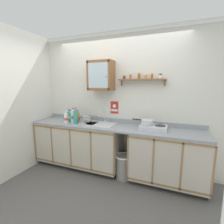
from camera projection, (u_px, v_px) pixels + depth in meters
floor at (103, 185)px, 2.66m from camera, size 6.21×6.21×0.00m
back_wall at (118, 101)px, 3.13m from camera, size 3.81×0.07×2.64m
side_wall_left at (12, 104)px, 2.80m from camera, size 0.05×3.53×2.64m
lower_cabinet_run at (79, 145)px, 3.24m from camera, size 1.76×0.59×0.88m
lower_cabinet_run_right at (167, 158)px, 2.64m from camera, size 1.23×0.59×0.88m
countertop at (112, 127)px, 2.91m from camera, size 3.17×0.62×0.03m
backsplash at (117, 120)px, 3.16m from camera, size 3.17×0.02×0.08m
sink at (101, 125)px, 3.03m from camera, size 0.53×0.48×0.42m
hot_plate_stove at (153, 127)px, 2.67m from camera, size 0.45×0.30×0.07m
saucepan at (147, 122)px, 2.72m from camera, size 0.38×0.21×0.09m
bottle_juice_amber_0 at (78, 117)px, 3.20m from camera, size 0.07×0.07×0.24m
bottle_water_clear_1 at (73, 116)px, 3.14m from camera, size 0.09×0.09×0.29m
bottle_opaque_white_2 at (66, 118)px, 3.12m from camera, size 0.08×0.08×0.23m
bottle_detergent_teal_3 at (76, 116)px, 3.04m from camera, size 0.08×0.08×0.32m
bottle_water_blue_4 at (71, 116)px, 3.34m from camera, size 0.08×0.08×0.22m
bottle_soda_green_5 at (69, 116)px, 3.22m from camera, size 0.08×0.08×0.25m
dish_rack at (88, 121)px, 3.08m from camera, size 0.32×0.24×0.17m
mug at (87, 120)px, 3.16m from camera, size 0.09×0.13×0.10m
wall_cabinet at (101, 76)px, 2.99m from camera, size 0.48×0.31×0.55m
spice_shelf at (142, 79)px, 2.80m from camera, size 0.84×0.14×0.23m
warning_sign at (114, 108)px, 3.15m from camera, size 0.16×0.01×0.24m
trash_bin at (124, 166)px, 2.82m from camera, size 0.30×0.30×0.43m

